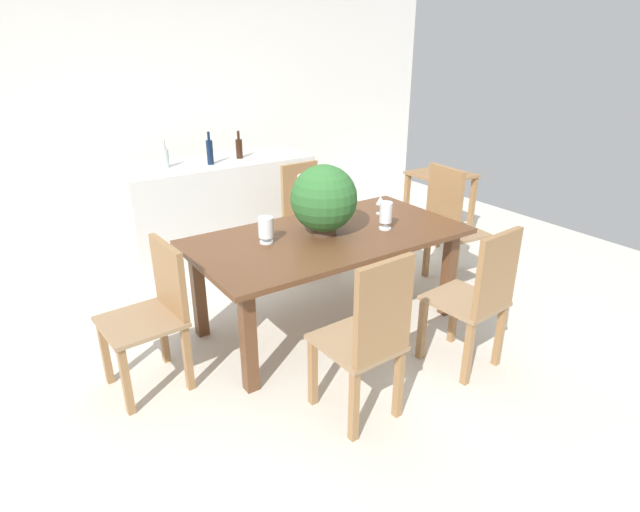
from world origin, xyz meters
name	(u,v)px	position (x,y,z in m)	size (l,w,h in m)	color
ground_plane	(324,320)	(0.00, 0.00, 0.00)	(7.04, 7.04, 0.00)	silver
back_wall	(187,113)	(0.00, 2.60, 1.30)	(6.40, 0.10, 2.60)	white
dining_table	(328,246)	(0.00, -0.06, 0.65)	(1.99, 1.04, 0.74)	brown
chair_far_right	(305,212)	(0.45, 0.95, 0.55)	(0.42, 0.42, 1.00)	olive
chair_head_end	(155,308)	(-1.29, -0.05, 0.52)	(0.49, 0.49, 0.93)	olive
chair_near_left	(369,335)	(-0.44, -1.08, 0.56)	(0.42, 0.47, 1.04)	olive
chair_foot_end	(450,221)	(1.29, -0.05, 0.58)	(0.45, 0.47, 1.07)	olive
chair_near_right	(479,295)	(0.46, -1.08, 0.55)	(0.45, 0.48, 1.00)	olive
flower_centerpiece	(324,199)	(-0.02, -0.03, 1.00)	(0.48, 0.48, 0.50)	#4C3828
crystal_vase_left	(266,228)	(-0.45, 0.05, 0.84)	(0.11, 0.11, 0.18)	silver
crystal_vase_center_near	(386,213)	(0.41, -0.20, 0.86)	(0.09, 0.09, 0.21)	silver
wine_glass	(380,201)	(0.61, 0.09, 0.85)	(0.07, 0.07, 0.15)	silver
kitchen_counter	(220,207)	(-0.06, 1.77, 0.47)	(1.86, 0.68, 0.94)	silver
wine_bottle_amber	(239,148)	(0.19, 1.76, 1.04)	(0.06, 0.06, 0.27)	black
wine_bottle_tall	(165,158)	(-0.54, 1.78, 1.03)	(0.07, 0.07, 0.25)	#B2BFB7
wine_bottle_green	(210,151)	(-0.15, 1.67, 1.06)	(0.06, 0.06, 0.31)	#0F1E38
side_table	(440,189)	(2.11, 0.85, 0.53)	(0.58, 0.58, 0.71)	olive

